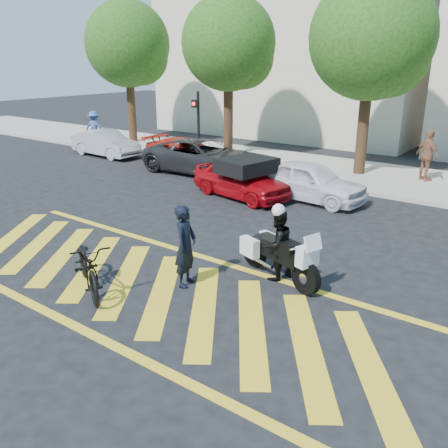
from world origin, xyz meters
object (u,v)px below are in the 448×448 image
Objects in this scene: parked_far_left at (106,143)px; parked_mid_left at (202,156)px; officer_moto at (277,245)px; bicycle at (88,265)px; officer_bike at (186,246)px; red_convertible at (241,179)px; police_motorcycle at (278,254)px; parked_left at (187,153)px; parked_mid_right at (310,181)px.

parked_far_left is 0.76× the size of parked_mid_left.
officer_moto is 0.41× the size of parked_far_left.
officer_moto is at bearing -15.90° from bicycle.
officer_bike is 0.46× the size of parked_far_left.
red_convertible is 0.99× the size of parked_far_left.
red_convertible is (-1.40, 7.57, 0.07)m from bicycle.
police_motorcycle is 11.39m from parked_left.
parked_left is (-4.55, 2.46, -0.02)m from red_convertible.
bicycle is 14.41m from parked_far_left.
red_convertible reaches higher than parked_left.
parked_left is (4.79, 0.43, -0.01)m from parked_far_left.
parked_far_left is at bearing 98.78° from parked_left.
red_convertible is 0.74× the size of parked_mid_left.
parked_mid_left is at bearing -113.38° from officer_moto.
parked_far_left is (-13.56, 6.83, -0.16)m from officer_moto.
parked_left reaches higher than police_motorcycle.
parked_left is (-8.79, 7.25, 0.05)m from police_motorcycle.
parked_mid_left is (-4.75, 9.59, 0.13)m from bicycle.
officer_moto reaches higher than red_convertible.
parked_mid_right is (2.05, 1.06, 0.02)m from red_convertible.
red_convertible is at bearing -120.04° from officer_moto.
officer_bike is at bearing -26.33° from officer_moto.
parked_mid_left reaches higher than red_convertible.
police_motorcycle is at bearing -62.63° from officer_bike.
parked_left is at bearing -83.62° from parked_far_left.
police_motorcycle is at bearing -125.82° from parked_left.
parked_mid_left is at bearing 69.73° from red_convertible.
officer_bike is 0.45× the size of parked_mid_right.
bicycle is 7.70m from red_convertible.
red_convertible is 0.88× the size of parked_left.
parked_far_left is (-9.35, 2.03, -0.01)m from red_convertible.
parked_mid_right is at bearing 129.10° from police_motorcycle.
parked_mid_left is 1.30× the size of parked_mid_right.
officer_bike is at bearing -122.69° from parked_far_left.
officer_moto is 6.39m from red_convertible.
parked_mid_left is at bearing -88.84° from parked_far_left.
bicycle is at bearing -158.66° from red_convertible.
officer_moto is 0.42× the size of red_convertible.
red_convertible is 9.56m from parked_far_left.
parked_mid_right is at bearing -98.27° from parked_left.
parked_mid_left is (-3.35, 2.02, 0.06)m from red_convertible.
red_convertible is at bearing 150.15° from police_motorcycle.
parked_mid_right is at bearing -103.38° from parked_mid_left.
parked_far_left is at bearing -98.08° from officer_moto.
officer_moto reaches higher than parked_mid_right.
parked_far_left is 0.98× the size of parked_mid_right.
police_motorcycle is 0.61× the size of parked_far_left.
red_convertible is 5.17m from parked_left.
officer_moto is 15.19m from parked_far_left.
police_motorcycle is 0.21m from officer_moto.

